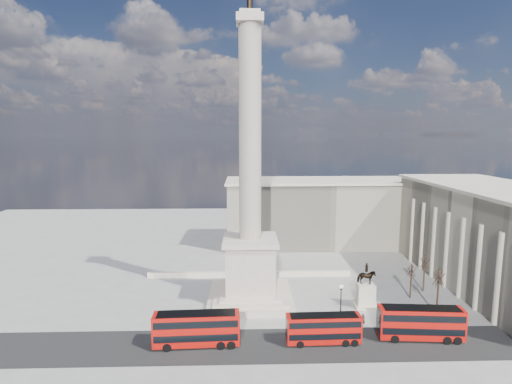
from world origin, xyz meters
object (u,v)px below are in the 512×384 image
Objects in this scene: red_bus_b at (324,328)px; pedestrian_standing at (462,323)px; red_bus_a at (197,329)px; pedestrian_crossing at (299,324)px; pedestrian_walking at (363,320)px; equestrian_statue at (366,292)px; victorian_lamp at (341,302)px; nelsons_column at (250,225)px; red_bus_c at (421,323)px.

pedestrian_standing is at bearing 7.35° from red_bus_b.
red_bus_a is 6.33× the size of pedestrian_crossing.
equestrian_statue is at bearing 82.93° from pedestrian_walking.
victorian_lamp is at bearing -41.41° from pedestrian_standing.
red_bus_a is at bearing -116.09° from nelsons_column.
victorian_lamp is 8.53m from equestrian_statue.
victorian_lamp is (13.04, -9.80, -9.22)m from nelsons_column.
red_bus_c reaches higher than red_bus_b.
pedestrian_crossing is at bearing -160.94° from pedestrian_walking.
victorian_lamp is (20.31, 5.03, 1.29)m from red_bus_a.
equestrian_statue is at bearing 49.68° from red_bus_b.
nelsons_column is 4.35× the size of red_bus_c.
red_bus_c is 16.64m from pedestrian_crossing.
red_bus_a is at bearing 179.18° from red_bus_b.
red_bus_b is 4.78m from pedestrian_crossing.
victorian_lamp is at bearing -114.28° from pedestrian_crossing.
pedestrian_walking is at bearing -1.69° from victorian_lamp.
red_bus_a is at bearing -173.85° from red_bus_c.
pedestrian_walking is (6.77, 4.77, -1.21)m from red_bus_b.
red_bus_a is 1.54× the size of equestrian_statue.
equestrian_statue is at bearing -10.60° from nelsons_column.
red_bus_b is 0.87× the size of red_bus_c.
nelsons_column is at bearing 169.40° from equestrian_statue.
pedestrian_standing is 23.49m from pedestrian_crossing.
red_bus_b is (9.62, -14.67, -10.81)m from nelsons_column.
red_bus_b is 13.49m from red_bus_c.
pedestrian_walking is (-2.27, -6.41, -1.63)m from equestrian_statue.
nelsons_column is at bearing 121.89° from red_bus_b.
pedestrian_crossing is at bearing 126.35° from red_bus_b.
red_bus_c is at bearing -67.19° from equestrian_statue.
nelsons_column reaches higher than pedestrian_walking.
red_bus_b reaches higher than pedestrian_crossing.
victorian_lamp is 3.27× the size of pedestrian_standing.
pedestrian_standing reaches higher than pedestrian_crossing.
nelsons_column is at bearing 143.07° from victorian_lamp.
red_bus_a is at bearing -166.09° from victorian_lamp.
pedestrian_walking is at bearing -31.14° from nelsons_column.
pedestrian_walking is 1.00× the size of pedestrian_crossing.
red_bus_c is 11.44m from equestrian_statue.
nelsons_column reaches higher than victorian_lamp.
nelsons_column reaches higher than pedestrian_crossing.
red_bus_a is at bearing -155.79° from pedestrian_walking.
nelsons_column reaches higher than red_bus_c.
pedestrian_walking is (16.39, -9.90, -12.02)m from nelsons_column.
red_bus_b is 6.16m from victorian_lamp.
pedestrian_walking is (23.65, 4.93, -1.51)m from red_bus_a.
pedestrian_walking is 9.66m from pedestrian_crossing.
victorian_lamp reaches higher than red_bus_a.
red_bus_a is 28.30m from equestrian_statue.
equestrian_statue reaches higher than pedestrian_walking.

